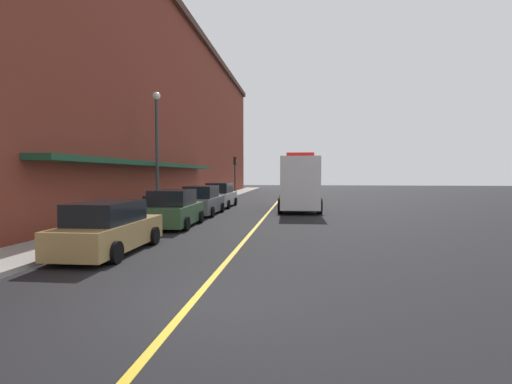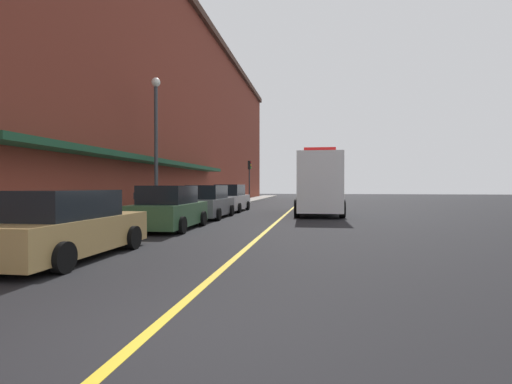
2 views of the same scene
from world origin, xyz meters
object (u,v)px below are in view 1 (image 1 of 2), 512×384
box_truck (299,184)px  parking_meter_2 (145,204)px  parking_meter_0 (147,204)px  traffic_light_near (235,168)px  parked_car_2 (202,201)px  parked_car_1 (174,209)px  parked_car_0 (109,229)px  parking_meter_1 (176,198)px  street_lamp_left (157,140)px  parked_car_3 (220,196)px

box_truck → parking_meter_2: bearing=-39.0°
parking_meter_0 → traffic_light_near: traffic_light_near is taller
parked_car_2 → box_truck: box_truck is taller
parked_car_1 → parking_meter_0: bearing=74.7°
parked_car_0 → parked_car_2: 11.63m
parked_car_0 → traffic_light_near: size_ratio=1.10×
parked_car_0 → parking_meter_1: parked_car_0 is taller
traffic_light_near → parked_car_1: bearing=-86.8°
box_truck → parking_meter_1: bearing=-57.8°
parked_car_0 → traffic_light_near: traffic_light_near is taller
parked_car_0 → traffic_light_near: 31.41m
parking_meter_1 → street_lamp_left: size_ratio=0.19×
parking_meter_1 → parking_meter_2: (0.00, -4.66, 0.00)m
street_lamp_left → parked_car_0: bearing=-77.8°
parked_car_0 → parking_meter_2: (-1.43, 6.16, 0.29)m
parked_car_3 → parking_meter_1: parked_car_3 is taller
parked_car_2 → box_truck: 7.25m
parked_car_2 → parking_meter_0: (-1.41, -5.13, 0.23)m
parking_meter_0 → traffic_light_near: bearing=89.9°
parking_meter_0 → traffic_light_near: size_ratio=0.31×
box_truck → traffic_light_near: (-7.26, 15.59, 1.33)m
parked_car_2 → traffic_light_near: 19.84m
box_truck → parking_meter_0: 11.78m
parked_car_1 → parked_car_2: (-0.05, 5.47, 0.01)m
parked_car_2 → parking_meter_0: bearing=164.0°
parking_meter_2 → street_lamp_left: bearing=100.5°
parked_car_3 → street_lamp_left: (-1.95, -7.78, 3.54)m
parked_car_0 → street_lamp_left: (-2.03, 9.41, 3.63)m
parked_car_1 → traffic_light_near: (-1.40, 25.13, 2.33)m
parked_car_0 → parked_car_2: (-0.03, 11.63, 0.06)m
parked_car_3 → street_lamp_left: 8.77m
parked_car_0 → parked_car_1: (0.02, 6.15, 0.05)m
parking_meter_0 → traffic_light_near: (0.06, 24.79, 2.10)m
parked_car_1 → parking_meter_2: parked_car_1 is taller
parked_car_0 → parked_car_2: size_ratio=0.97×
parking_meter_1 → traffic_light_near: traffic_light_near is taller
parking_meter_1 → parking_meter_2: bearing=-90.0°
parked_car_1 → parked_car_3: bearing=-1.4°
parking_meter_0 → parking_meter_1: (0.00, 4.32, 0.00)m
parked_car_3 → parking_meter_1: 6.52m
parked_car_0 → box_truck: size_ratio=0.56×
parked_car_1 → traffic_light_near: traffic_light_near is taller
parked_car_0 → parking_meter_2: 6.34m
parked_car_1 → parking_meter_1: 4.89m
box_truck → parking_meter_2: 12.04m
parked_car_3 → parking_meter_0: 10.78m
box_truck → parking_meter_1: 8.83m
parked_car_2 → traffic_light_near: size_ratio=1.13×
parking_meter_1 → parked_car_3: bearing=78.0°
parked_car_1 → parked_car_3: 11.04m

